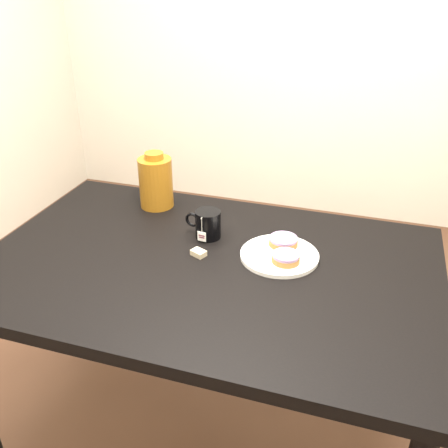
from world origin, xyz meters
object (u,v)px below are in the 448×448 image
object	(u,v)px
table	(208,284)
bagel_package	(156,182)
plate	(279,255)
teabag_pouch	(199,253)
bagel_back	(283,241)
bagel_front	(286,258)
mug	(207,224)

from	to	relation	value
table	bagel_package	xyz separation A→B (m)	(-0.31, 0.32, 0.18)
plate	teabag_pouch	world-z (taller)	same
bagel_back	bagel_package	xyz separation A→B (m)	(-0.52, 0.17, 0.07)
table	bagel_front	distance (m)	0.26
table	bagel_front	xyz separation A→B (m)	(0.23, 0.06, 0.11)
table	mug	size ratio (longest dim) A/B	10.61
table	bagel_package	distance (m)	0.48
bagel_front	mug	size ratio (longest dim) A/B	0.68
teabag_pouch	bagel_package	distance (m)	0.41
teabag_pouch	bagel_front	bearing A→B (deg)	5.79
plate	bagel_back	bearing A→B (deg)	90.50
teabag_pouch	bagel_package	xyz separation A→B (m)	(-0.27, 0.29, 0.09)
table	plate	xyz separation A→B (m)	(0.20, 0.10, 0.09)
plate	teabag_pouch	distance (m)	0.25
bagel_front	teabag_pouch	xyz separation A→B (m)	(-0.27, -0.03, -0.02)
table	mug	xyz separation A→B (m)	(-0.05, 0.15, 0.13)
plate	bagel_back	distance (m)	0.06
bagel_package	mug	bearing A→B (deg)	-32.86
table	plate	distance (m)	0.24
mug	bagel_package	distance (m)	0.32
plate	bagel_package	world-z (taller)	bagel_package
table	mug	distance (m)	0.21
teabag_pouch	bagel_package	world-z (taller)	bagel_package
bagel_back	bagel_package	bearing A→B (deg)	162.13
mug	bagel_package	world-z (taller)	bagel_package
bagel_package	bagel_back	bearing A→B (deg)	-17.87
table	teabag_pouch	xyz separation A→B (m)	(-0.04, 0.03, 0.09)
plate	teabag_pouch	xyz separation A→B (m)	(-0.24, -0.07, -0.00)
table	bagel_front	bearing A→B (deg)	13.61
bagel_back	mug	bearing A→B (deg)	-179.61
table	bagel_back	xyz separation A→B (m)	(0.20, 0.15, 0.11)
table	bagel_back	distance (m)	0.28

